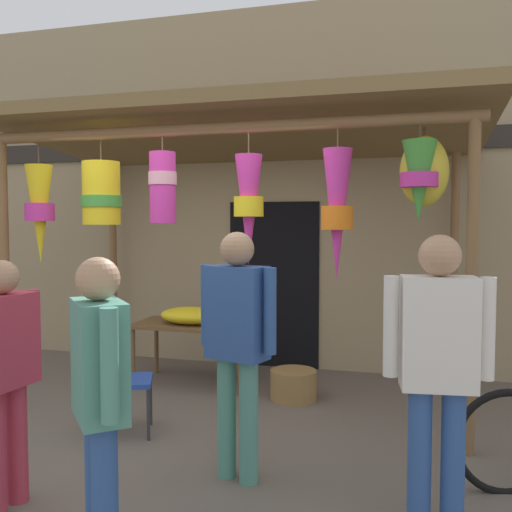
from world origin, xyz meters
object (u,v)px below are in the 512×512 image
(wicker_basket_by_table, at_px, (293,385))
(passerby_at_right, at_px, (4,364))
(display_table, at_px, (195,329))
(folding_chair, at_px, (118,374))
(shopper_by_bananas, at_px, (100,389))
(vendor_in_orange, at_px, (438,359))
(customer_foreground, at_px, (237,334))
(flower_heap_on_table, at_px, (192,315))

(wicker_basket_by_table, distance_m, passerby_at_right, 2.95)
(display_table, xyz_separation_m, folding_chair, (-0.06, -1.55, -0.09))
(folding_chair, xyz_separation_m, shopper_by_bananas, (0.86, -1.68, 0.43))
(display_table, height_order, folding_chair, folding_chair)
(shopper_by_bananas, height_order, passerby_at_right, shopper_by_bananas)
(folding_chair, height_order, vendor_in_orange, vendor_in_orange)
(wicker_basket_by_table, bearing_deg, shopper_by_bananas, -96.77)
(wicker_basket_by_table, height_order, vendor_in_orange, vendor_in_orange)
(vendor_in_orange, relative_size, customer_foreground, 1.00)
(folding_chair, xyz_separation_m, passerby_at_right, (-0.04, -1.28, 0.39))
(vendor_in_orange, bearing_deg, flower_heap_on_table, 135.43)
(wicker_basket_by_table, xyz_separation_m, customer_foreground, (-0.00, -1.81, 0.85))
(customer_foreground, xyz_separation_m, shopper_by_bananas, (-0.35, -1.15, -0.07))
(flower_heap_on_table, height_order, folding_chair, flower_heap_on_table)
(flower_heap_on_table, relative_size, vendor_in_orange, 0.41)
(wicker_basket_by_table, xyz_separation_m, vendor_in_orange, (1.27, -2.17, 0.85))
(customer_foreground, distance_m, passerby_at_right, 1.46)
(passerby_at_right, bearing_deg, shopper_by_bananas, -24.00)
(wicker_basket_by_table, bearing_deg, customer_foreground, -90.13)
(customer_foreground, distance_m, shopper_by_bananas, 1.20)
(display_table, xyz_separation_m, wicker_basket_by_table, (1.15, -0.27, -0.44))
(folding_chair, distance_m, customer_foreground, 1.41)
(flower_heap_on_table, bearing_deg, shopper_by_bananas, -75.78)
(vendor_in_orange, relative_size, shopper_by_bananas, 1.06)
(folding_chair, distance_m, shopper_by_bananas, 1.93)
(display_table, distance_m, flower_heap_on_table, 0.17)
(customer_foreground, height_order, passerby_at_right, customer_foreground)
(display_table, relative_size, customer_foreground, 0.77)
(flower_heap_on_table, xyz_separation_m, folding_chair, (-0.05, -1.50, -0.25))
(wicker_basket_by_table, bearing_deg, vendor_in_orange, -59.73)
(display_table, height_order, customer_foreground, customer_foreground)
(flower_heap_on_table, bearing_deg, display_table, 81.34)
(folding_chair, relative_size, vendor_in_orange, 0.50)
(display_table, distance_m, vendor_in_orange, 3.46)
(wicker_basket_by_table, relative_size, passerby_at_right, 0.30)
(folding_chair, distance_m, passerby_at_right, 1.34)
(display_table, bearing_deg, flower_heap_on_table, -98.66)
(shopper_by_bananas, bearing_deg, flower_heap_on_table, 104.22)
(folding_chair, bearing_deg, wicker_basket_by_table, 46.68)
(flower_heap_on_table, bearing_deg, vendor_in_orange, -44.57)
(customer_foreground, relative_size, shopper_by_bananas, 1.07)
(display_table, height_order, wicker_basket_by_table, display_table)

